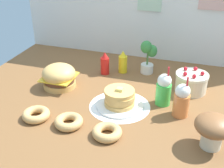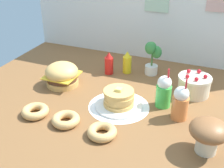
{
  "view_description": "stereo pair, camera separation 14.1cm",
  "coord_description": "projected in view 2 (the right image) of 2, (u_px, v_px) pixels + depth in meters",
  "views": [
    {
      "loc": [
        0.52,
        -1.74,
        1.14
      ],
      "look_at": [
        -0.04,
        0.02,
        0.14
      ],
      "focal_mm": 46.57,
      "sensor_mm": 36.0,
      "label": 1
    },
    {
      "loc": [
        0.65,
        -1.69,
        1.14
      ],
      "look_at": [
        -0.04,
        0.02,
        0.14
      ],
      "focal_mm": 46.57,
      "sensor_mm": 36.0,
      "label": 2
    }
  ],
  "objects": [
    {
      "name": "burger",
      "position": [
        62.0,
        75.0,
        2.35
      ],
      "size": [
        0.27,
        0.27,
        0.19
      ],
      "color": "#DBA859",
      "rests_on": "ground_plane"
    },
    {
      "name": "ketchup_bottle",
      "position": [
        109.0,
        64.0,
        2.53
      ],
      "size": [
        0.08,
        0.08,
        0.2
      ],
      "color": "red",
      "rests_on": "ground_plane"
    },
    {
      "name": "ground_plane",
      "position": [
        116.0,
        105.0,
        2.14
      ],
      "size": [
        2.45,
        1.85,
        0.02
      ],
      "primitive_type": "cube",
      "color": "brown"
    },
    {
      "name": "doily_mat",
      "position": [
        119.0,
        106.0,
        2.09
      ],
      "size": [
        0.44,
        0.44,
        0.0
      ],
      "primitive_type": "cylinder",
      "color": "white",
      "rests_on": "ground_plane"
    },
    {
      "name": "pancake_stack",
      "position": [
        119.0,
        99.0,
        2.07
      ],
      "size": [
        0.34,
        0.34,
        0.15
      ],
      "color": "white",
      "rests_on": "doily_mat"
    },
    {
      "name": "cream_soda_cup",
      "position": [
        164.0,
        91.0,
        2.05
      ],
      "size": [
        0.11,
        0.11,
        0.3
      ],
      "color": "green",
      "rests_on": "ground_plane"
    },
    {
      "name": "back_wall",
      "position": [
        154.0,
        2.0,
        2.62
      ],
      "size": [
        2.45,
        0.04,
        1.09
      ],
      "color": "silver",
      "rests_on": "ground_plane"
    },
    {
      "name": "donut_vanilla",
      "position": [
        102.0,
        132.0,
        1.79
      ],
      "size": [
        0.19,
        0.19,
        0.06
      ],
      "color": "tan",
      "rests_on": "ground_plane"
    },
    {
      "name": "potted_plant",
      "position": [
        152.0,
        57.0,
        2.49
      ],
      "size": [
        0.14,
        0.12,
        0.31
      ],
      "color": "white",
      "rests_on": "ground_plane"
    },
    {
      "name": "mustard_bottle",
      "position": [
        127.0,
        63.0,
        2.55
      ],
      "size": [
        0.08,
        0.08,
        0.2
      ],
      "color": "yellow",
      "rests_on": "ground_plane"
    },
    {
      "name": "mushroom_stool",
      "position": [
        209.0,
        133.0,
        1.62
      ],
      "size": [
        0.22,
        0.22,
        0.21
      ],
      "color": "beige",
      "rests_on": "ground_plane"
    },
    {
      "name": "layer_cake",
      "position": [
        194.0,
        85.0,
        2.22
      ],
      "size": [
        0.25,
        0.25,
        0.18
      ],
      "color": "beige",
      "rests_on": "ground_plane"
    },
    {
      "name": "donut_chocolate",
      "position": [
        66.0,
        119.0,
        1.9
      ],
      "size": [
        0.19,
        0.19,
        0.06
      ],
      "color": "tan",
      "rests_on": "ground_plane"
    },
    {
      "name": "donut_pink_glaze",
      "position": [
        35.0,
        111.0,
        1.99
      ],
      "size": [
        0.19,
        0.19,
        0.06
      ],
      "color": "tan",
      "rests_on": "ground_plane"
    },
    {
      "name": "orange_float_cup",
      "position": [
        180.0,
        103.0,
        1.92
      ],
      "size": [
        0.11,
        0.11,
        0.3
      ],
      "color": "orange",
      "rests_on": "ground_plane"
    }
  ]
}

